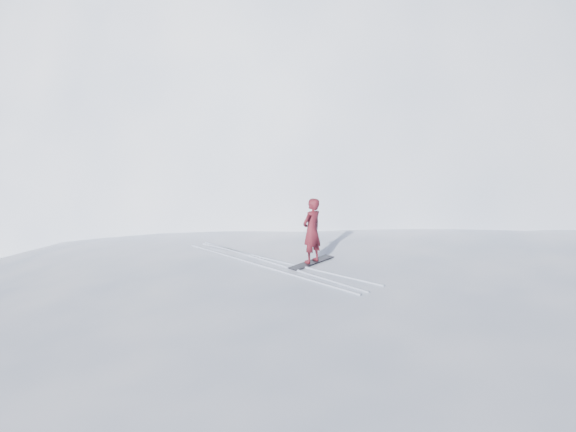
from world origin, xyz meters
The scene contains 8 objects.
ground centered at (0.00, 0.00, 0.00)m, with size 400.00×400.00×0.00m, color white.
near_ridge centered at (1.00, 3.00, 0.00)m, with size 36.00×28.00×4.80m, color white.
summit_peak centered at (22.00, 26.00, 0.00)m, with size 60.00×56.00×56.00m, color white.
peak_shoulder centered at (10.00, 20.00, 0.00)m, with size 28.00×24.00×18.00m, color white.
wind_bumps centered at (-0.56, 2.12, 0.00)m, with size 16.00×14.40×1.00m.
snowboard centered at (-1.20, 3.53, 2.41)m, with size 1.57×0.29×0.03m, color black.
snowboarder centered at (-1.20, 3.53, 3.29)m, with size 0.63×0.41×1.73m, color maroon.
board_tracks centered at (-2.03, 4.03, 2.42)m, with size 1.88×5.96×0.04m.
Camera 1 is at (-10.65, -7.18, 7.02)m, focal length 35.00 mm.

